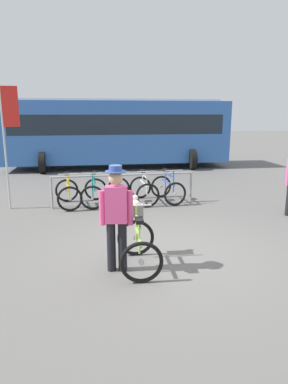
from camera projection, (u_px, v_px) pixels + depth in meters
name	position (u px, v px, depth m)	size (l,w,h in m)	color
ground_plane	(164.00, 252.00, 6.25)	(80.00, 80.00, 0.00)	#605E5B
bike_rack_rail	(124.00, 181.00, 9.26)	(3.91, 0.19, 0.88)	#99999E
racked_bike_yellow	(68.00, 193.00, 9.22)	(0.80, 1.18, 0.97)	black
racked_bike_teal	(94.00, 192.00, 9.35)	(0.77, 1.18, 0.98)	black
racked_bike_lime	(119.00, 191.00, 9.48)	(0.72, 1.14, 0.97)	black
racked_bike_white	(144.00, 190.00, 9.61)	(0.72, 1.14, 0.98)	black
racked_bike_blue	(168.00, 189.00, 9.74)	(0.84, 1.19, 0.97)	black
featured_bicycle	(138.00, 237.00, 5.62)	(0.71, 1.22, 1.09)	black
person_with_featured_bike	(116.00, 214.00, 5.31)	(0.52, 0.32, 1.72)	black
bus_distant	(117.00, 130.00, 15.64)	(10.01, 3.42, 3.08)	#3366B7
banner_flag	(8.00, 124.00, 8.58)	(0.45, 0.05, 3.20)	#B2B2B7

